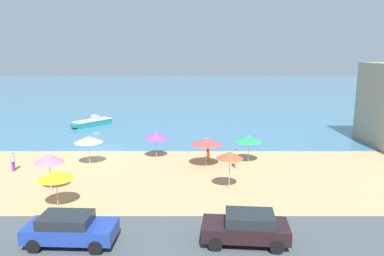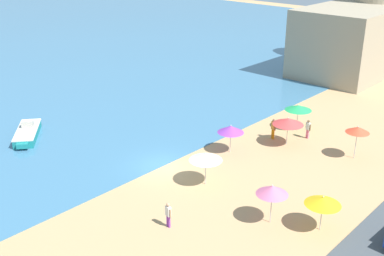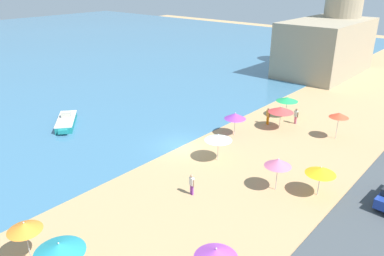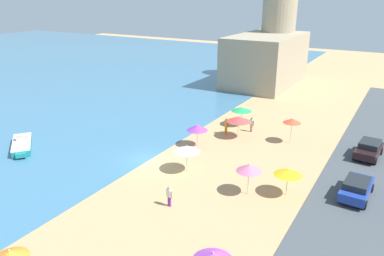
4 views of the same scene
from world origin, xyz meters
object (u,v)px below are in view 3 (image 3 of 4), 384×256
object	(u,v)px
beach_umbrella_6	(321,171)
beach_umbrella_8	(218,137)
beach_umbrella_9	(281,110)
harbor_fortress	(331,36)
beach_umbrella_5	(339,115)
beach_umbrella_3	(235,116)
beach_umbrella_7	(59,248)
bather_1	(296,115)
skiff_nearshore	(66,122)
beach_umbrella_4	(24,227)
bather_0	(268,115)
beach_umbrella_2	(287,99)
beach_umbrella_1	(278,163)
beach_umbrella_0	(216,254)
bather_2	(192,183)

from	to	relation	value
beach_umbrella_6	beach_umbrella_8	size ratio (longest dim) A/B	0.94
beach_umbrella_9	harbor_fortress	size ratio (longest dim) A/B	0.15
beach_umbrella_5	harbor_fortress	xyz separation A→B (m)	(24.84, 11.22, 3.04)
beach_umbrella_3	beach_umbrella_7	bearing A→B (deg)	-168.15
beach_umbrella_5	bather_1	xyz separation A→B (m)	(0.98, 4.58, -1.43)
beach_umbrella_3	beach_umbrella_6	bearing A→B (deg)	-114.81
beach_umbrella_6	skiff_nearshore	size ratio (longest dim) A/B	0.45
beach_umbrella_8	beach_umbrella_9	xyz separation A→B (m)	(9.39, -0.53, -0.03)
beach_umbrella_4	bather_1	size ratio (longest dim) A/B	1.54
beach_umbrella_4	beach_umbrella_6	xyz separation A→B (m)	(16.30, -8.95, -0.29)
beach_umbrella_8	beach_umbrella_3	bearing A→B (deg)	20.71
beach_umbrella_3	beach_umbrella_6	xyz separation A→B (m)	(-4.81, -10.41, -0.02)
skiff_nearshore	harbor_fortress	xyz separation A→B (m)	(39.59, -10.59, 4.93)
beach_umbrella_4	harbor_fortress	xyz separation A→B (m)	(51.46, 5.04, 3.18)
beach_umbrella_4	beach_umbrella_7	bearing A→B (deg)	-84.70
beach_umbrella_8	bather_0	xyz separation A→B (m)	(9.63, 0.95, -1.06)
beach_umbrella_2	beach_umbrella_6	world-z (taller)	beach_umbrella_2
beach_umbrella_1	bather_1	bearing A→B (deg)	20.84
beach_umbrella_0	bather_2	distance (m)	8.36
beach_umbrella_9	beach_umbrella_5	bearing A→B (deg)	-75.54
beach_umbrella_8	harbor_fortress	bearing A→B (deg)	8.86
beach_umbrella_5	beach_umbrella_3	bearing A→B (deg)	125.77
beach_umbrella_1	beach_umbrella_7	xyz separation A→B (m)	(-14.70, 3.50, 0.10)
beach_umbrella_3	beach_umbrella_7	world-z (taller)	beach_umbrella_7
skiff_nearshore	bather_2	bearing A→B (deg)	-94.12
bather_0	skiff_nearshore	xyz separation A→B (m)	(-13.66, 15.18, -0.55)
beach_umbrella_5	beach_umbrella_8	bearing A→B (deg)	152.09
bather_0	skiff_nearshore	distance (m)	20.43
bather_1	bather_2	bearing A→B (deg)	-177.69
skiff_nearshore	beach_umbrella_8	bearing A→B (deg)	-75.97
skiff_nearshore	beach_umbrella_1	bearing A→B (deg)	-82.00
beach_umbrella_3	beach_umbrella_6	size ratio (longest dim) A/B	1.03
beach_umbrella_6	harbor_fortress	xyz separation A→B (m)	(35.16, 13.99, 3.47)
beach_umbrella_0	bather_1	size ratio (longest dim) A/B	1.41
beach_umbrella_3	bather_2	size ratio (longest dim) A/B	1.43
beach_umbrella_6	harbor_fortress	distance (m)	38.00
beach_umbrella_6	skiff_nearshore	xyz separation A→B (m)	(-4.42, 24.58, -1.46)
beach_umbrella_3	bather_2	world-z (taller)	beach_umbrella_3
beach_umbrella_0	beach_umbrella_4	bearing A→B (deg)	121.04
bather_2	skiff_nearshore	size ratio (longest dim) A/B	0.32
beach_umbrella_1	beach_umbrella_2	world-z (taller)	beach_umbrella_1
beach_umbrella_1	beach_umbrella_4	bearing A→B (deg)	156.84
beach_umbrella_4	skiff_nearshore	distance (m)	19.71
beach_umbrella_5	harbor_fortress	bearing A→B (deg)	24.31
beach_umbrella_0	bather_2	xyz separation A→B (m)	(5.44, 6.26, -1.06)
beach_umbrella_9	bather_0	size ratio (longest dim) A/B	1.41
beach_umbrella_3	beach_umbrella_9	distance (m)	4.87
bather_2	skiff_nearshore	xyz separation A→B (m)	(1.29, 17.92, -0.44)
beach_umbrella_8	beach_umbrella_1	bearing A→B (deg)	-98.98
harbor_fortress	beach_umbrella_8	bearing A→B (deg)	-171.14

